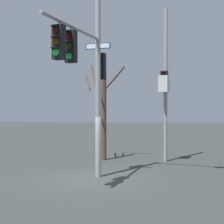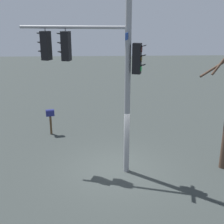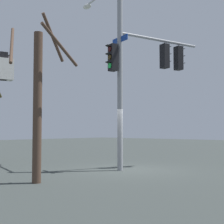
# 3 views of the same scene
# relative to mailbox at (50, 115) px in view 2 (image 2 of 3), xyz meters

# --- Properties ---
(ground_plane) EXTENTS (80.00, 80.00, 0.00)m
(ground_plane) POSITION_rel_mailbox_xyz_m (4.12, 3.30, -1.11)
(ground_plane) COLOR #323836
(main_signal_pole_assembly) EXTENTS (4.61, 4.76, 8.15)m
(main_signal_pole_assembly) POSITION_rel_mailbox_xyz_m (4.20, 2.80, 3.71)
(main_signal_pole_assembly) COLOR gray
(main_signal_pole_assembly) RESTS_ON ground
(mailbox) EXTENTS (0.33, 0.48, 1.41)m
(mailbox) POSITION_rel_mailbox_xyz_m (0.00, 0.00, 0.00)
(mailbox) COLOR #4C3823
(mailbox) RESTS_ON ground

